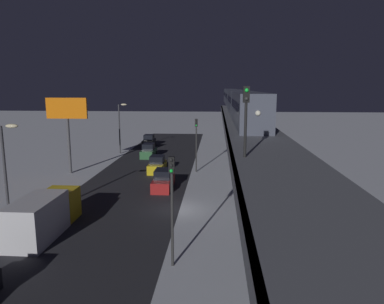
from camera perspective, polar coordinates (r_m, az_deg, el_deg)
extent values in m
plane|color=silver|center=(30.57, -2.59, -9.09)|extent=(240.00, 240.00, 0.00)
cube|color=#28282D|center=(31.56, -12.08, -8.68)|extent=(11.00, 98.05, 0.01)
cube|color=slate|center=(29.15, 10.42, 1.52)|extent=(5.00, 98.05, 0.80)
cube|color=#38383D|center=(28.98, 5.74, 1.59)|extent=(0.24, 96.09, 0.80)
cylinder|color=slate|center=(71.13, 6.64, 4.23)|extent=(1.40, 1.40, 5.38)
cylinder|color=slate|center=(57.23, 7.26, 2.75)|extent=(1.40, 1.40, 5.38)
cylinder|color=slate|center=(43.42, 8.28, 0.31)|extent=(1.40, 1.40, 5.38)
cylinder|color=slate|center=(29.77, 10.23, -4.36)|extent=(1.40, 1.40, 5.38)
cylinder|color=slate|center=(16.75, 15.52, -16.54)|extent=(1.40, 1.40, 5.38)
cube|color=#4C5160|center=(38.60, 8.93, 6.82)|extent=(2.90, 18.00, 3.40)
cube|color=black|center=(38.58, 8.95, 7.43)|extent=(2.94, 16.20, 0.90)
cube|color=#4C5160|center=(57.14, 7.36, 7.96)|extent=(2.90, 18.00, 3.40)
cube|color=black|center=(57.12, 7.37, 8.37)|extent=(2.94, 16.20, 0.90)
cube|color=#4C5160|center=(75.70, 6.56, 8.53)|extent=(2.90, 18.00, 3.40)
cube|color=black|center=(75.69, 6.56, 8.84)|extent=(2.94, 16.20, 0.90)
cube|color=#4C5160|center=(94.28, 6.07, 8.88)|extent=(2.90, 18.00, 3.40)
cube|color=black|center=(94.27, 6.07, 9.13)|extent=(2.94, 16.20, 0.90)
sphere|color=white|center=(29.60, 10.41, 6.08)|extent=(0.44, 0.44, 0.44)
cylinder|color=black|center=(20.53, 8.46, 3.57)|extent=(0.16, 0.16, 3.20)
cube|color=black|center=(20.39, 8.61, 9.02)|extent=(0.36, 0.28, 0.90)
sphere|color=#19F23F|center=(20.23, 8.66, 9.66)|extent=(0.22, 0.22, 0.22)
sphere|color=#333333|center=(20.24, 8.63, 8.36)|extent=(0.22, 0.22, 0.22)
cube|color=#2D6038|center=(53.07, -6.88, -0.18)|extent=(1.80, 4.33, 1.10)
cube|color=black|center=(52.90, -6.90, 0.87)|extent=(1.58, 2.08, 0.87)
cylinder|color=black|center=(51.66, -6.22, -0.71)|extent=(0.20, 0.64, 0.64)
cylinder|color=black|center=(51.99, -8.07, -0.69)|extent=(0.20, 0.64, 0.64)
cylinder|color=black|center=(54.26, -5.72, -0.17)|extent=(0.20, 0.64, 0.64)
cylinder|color=black|center=(54.57, -7.49, -0.15)|extent=(0.20, 0.64, 0.64)
cube|color=black|center=(62.86, -6.82, 1.46)|extent=(1.80, 4.12, 1.10)
cube|color=black|center=(62.72, -6.84, 2.35)|extent=(1.58, 1.98, 0.87)
cube|color=gold|center=(43.68, -5.53, -2.43)|extent=(1.80, 4.08, 1.10)
cube|color=black|center=(43.48, -5.55, -1.16)|extent=(1.58, 1.96, 0.87)
cube|color=#A51E1E|center=(36.56, -4.57, -4.94)|extent=(1.80, 4.67, 1.10)
cube|color=black|center=(36.31, -4.60, -3.44)|extent=(1.58, 2.24, 0.87)
cube|color=gold|center=(29.86, -20.00, -7.78)|extent=(2.30, 2.20, 2.40)
cube|color=silver|center=(26.57, -23.37, -9.80)|extent=(2.40, 5.00, 2.80)
cylinder|color=#2D2D2D|center=(20.61, -3.15, -10.75)|extent=(0.16, 0.16, 5.50)
cube|color=black|center=(19.69, -3.24, -2.03)|extent=(0.32, 0.32, 0.90)
sphere|color=black|center=(19.45, -3.32, -1.28)|extent=(0.20, 0.20, 0.20)
sphere|color=black|center=(19.51, -3.31, -2.14)|extent=(0.20, 0.20, 0.20)
sphere|color=#19E53F|center=(19.58, -3.30, -3.00)|extent=(0.20, 0.20, 0.20)
cylinder|color=#2D2D2D|center=(43.09, 0.68, 0.43)|extent=(0.16, 0.16, 5.50)
cube|color=black|center=(42.65, 0.69, 4.66)|extent=(0.32, 0.32, 0.90)
sphere|color=black|center=(42.45, 0.68, 5.04)|extent=(0.20, 0.20, 0.20)
sphere|color=black|center=(42.47, 0.67, 4.64)|extent=(0.20, 0.20, 0.20)
sphere|color=#19E53F|center=(42.51, 0.67, 4.24)|extent=(0.20, 0.20, 0.20)
cylinder|color=#4C4C51|center=(44.76, -18.92, 0.89)|extent=(0.36, 0.36, 6.50)
cube|color=orange|center=(44.29, -19.25, 6.57)|extent=(4.80, 0.30, 2.40)
cylinder|color=#38383D|center=(28.64, -27.43, -3.79)|extent=(0.20, 0.20, 7.50)
ellipsoid|color=#F4E5B2|center=(27.62, -26.66, 3.71)|extent=(0.90, 0.44, 0.30)
cylinder|color=#38383D|center=(56.02, -11.42, 3.55)|extent=(0.20, 0.20, 7.50)
ellipsoid|color=#F4E5B2|center=(55.51, -10.76, 7.40)|extent=(0.90, 0.44, 0.30)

